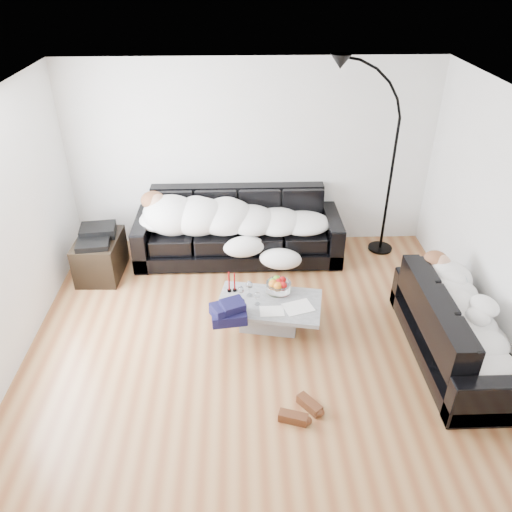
{
  "coord_description": "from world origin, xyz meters",
  "views": [
    {
      "loc": [
        -0.17,
        -4.27,
        3.73
      ],
      "look_at": [
        0.0,
        0.3,
        0.9
      ],
      "focal_mm": 35.0,
      "sensor_mm": 36.0,
      "label": 1
    }
  ],
  "objects_px": {
    "sofa_right": "(459,327)",
    "coffee_table": "(269,314)",
    "sofa_back": "(238,227)",
    "wine_glass_c": "(257,298)",
    "shoes": "(301,411)",
    "candle_left": "(229,282)",
    "sleeper_back": "(238,216)",
    "wine_glass_b": "(241,293)",
    "sleeper_right": "(464,309)",
    "av_cabinet": "(100,256)",
    "floor_lamp": "(391,173)",
    "candle_right": "(235,282)",
    "stereo": "(96,234)",
    "wine_glass_a": "(249,289)",
    "fruit_bowl": "(279,284)"
  },
  "relations": [
    {
      "from": "sofa_right",
      "to": "coffee_table",
      "type": "relative_size",
      "value": 1.68
    },
    {
      "from": "sofa_back",
      "to": "wine_glass_c",
      "type": "height_order",
      "value": "sofa_back"
    },
    {
      "from": "coffee_table",
      "to": "shoes",
      "type": "bearing_deg",
      "value": -80.43
    },
    {
      "from": "candle_left",
      "to": "shoes",
      "type": "height_order",
      "value": "candle_left"
    },
    {
      "from": "sleeper_back",
      "to": "coffee_table",
      "type": "height_order",
      "value": "sleeper_back"
    },
    {
      "from": "coffee_table",
      "to": "candle_left",
      "type": "bearing_deg",
      "value": 154.12
    },
    {
      "from": "sofa_back",
      "to": "wine_glass_b",
      "type": "bearing_deg",
      "value": -89.19
    },
    {
      "from": "candle_left",
      "to": "sleeper_right",
      "type": "bearing_deg",
      "value": -18.36
    },
    {
      "from": "sleeper_right",
      "to": "wine_glass_b",
      "type": "height_order",
      "value": "sleeper_right"
    },
    {
      "from": "shoes",
      "to": "candle_left",
      "type": "bearing_deg",
      "value": 143.08
    },
    {
      "from": "candle_left",
      "to": "av_cabinet",
      "type": "distance_m",
      "value": 1.97
    },
    {
      "from": "sofa_right",
      "to": "shoes",
      "type": "relative_size",
      "value": 4.26
    },
    {
      "from": "wine_glass_b",
      "to": "floor_lamp",
      "type": "relative_size",
      "value": 0.07
    },
    {
      "from": "wine_glass_c",
      "to": "candle_right",
      "type": "height_order",
      "value": "candle_right"
    },
    {
      "from": "wine_glass_b",
      "to": "sleeper_back",
      "type": "bearing_deg",
      "value": 90.84
    },
    {
      "from": "stereo",
      "to": "floor_lamp",
      "type": "bearing_deg",
      "value": 0.37
    },
    {
      "from": "coffee_table",
      "to": "wine_glass_a",
      "type": "xyz_separation_m",
      "value": [
        -0.22,
        0.13,
        0.26
      ]
    },
    {
      "from": "sofa_back",
      "to": "sofa_right",
      "type": "bearing_deg",
      "value": -43.28
    },
    {
      "from": "sleeper_right",
      "to": "candle_right",
      "type": "distance_m",
      "value": 2.46
    },
    {
      "from": "floor_lamp",
      "to": "sleeper_back",
      "type": "bearing_deg",
      "value": 175.61
    },
    {
      "from": "wine_glass_a",
      "to": "candle_right",
      "type": "height_order",
      "value": "candle_right"
    },
    {
      "from": "wine_glass_b",
      "to": "candle_right",
      "type": "distance_m",
      "value": 0.19
    },
    {
      "from": "wine_glass_c",
      "to": "candle_left",
      "type": "distance_m",
      "value": 0.41
    },
    {
      "from": "sofa_right",
      "to": "coffee_table",
      "type": "xyz_separation_m",
      "value": [
        -1.93,
        0.57,
        -0.22
      ]
    },
    {
      "from": "av_cabinet",
      "to": "candle_right",
      "type": "bearing_deg",
      "value": -25.65
    },
    {
      "from": "wine_glass_c",
      "to": "shoes",
      "type": "bearing_deg",
      "value": -74.27
    },
    {
      "from": "sleeper_right",
      "to": "coffee_table",
      "type": "relative_size",
      "value": 1.44
    },
    {
      "from": "fruit_bowl",
      "to": "candle_right",
      "type": "distance_m",
      "value": 0.51
    },
    {
      "from": "sleeper_back",
      "to": "candle_left",
      "type": "bearing_deg",
      "value": -95.0
    },
    {
      "from": "wine_glass_b",
      "to": "candle_left",
      "type": "height_order",
      "value": "candle_left"
    },
    {
      "from": "sleeper_right",
      "to": "floor_lamp",
      "type": "distance_m",
      "value": 2.31
    },
    {
      "from": "sofa_right",
      "to": "coffee_table",
      "type": "bearing_deg",
      "value": 73.51
    },
    {
      "from": "sofa_back",
      "to": "floor_lamp",
      "type": "xyz_separation_m",
      "value": [
        2.05,
        0.1,
        0.72
      ]
    },
    {
      "from": "sofa_back",
      "to": "candle_right",
      "type": "bearing_deg",
      "value": -92.13
    },
    {
      "from": "sofa_right",
      "to": "shoes",
      "type": "xyz_separation_m",
      "value": [
        -1.71,
        -0.75,
        -0.34
      ]
    },
    {
      "from": "sofa_right",
      "to": "floor_lamp",
      "type": "height_order",
      "value": "floor_lamp"
    },
    {
      "from": "wine_glass_c",
      "to": "wine_glass_b",
      "type": "bearing_deg",
      "value": 153.76
    },
    {
      "from": "fruit_bowl",
      "to": "sleeper_right",
      "type": "bearing_deg",
      "value": -23.34
    },
    {
      "from": "sofa_right",
      "to": "wine_glass_c",
      "type": "bearing_deg",
      "value": 75.48
    },
    {
      "from": "sleeper_right",
      "to": "coffee_table",
      "type": "height_order",
      "value": "sleeper_right"
    },
    {
      "from": "shoes",
      "to": "stereo",
      "type": "height_order",
      "value": "stereo"
    },
    {
      "from": "wine_glass_b",
      "to": "stereo",
      "type": "bearing_deg",
      "value": 148.88
    },
    {
      "from": "wine_glass_c",
      "to": "candle_right",
      "type": "relative_size",
      "value": 0.65
    },
    {
      "from": "sleeper_right",
      "to": "av_cabinet",
      "type": "xyz_separation_m",
      "value": [
        -4.09,
        1.74,
        -0.36
      ]
    },
    {
      "from": "floor_lamp",
      "to": "sofa_right",
      "type": "bearing_deg",
      "value": -93.06
    },
    {
      "from": "sofa_right",
      "to": "wine_glass_c",
      "type": "relative_size",
      "value": 12.18
    },
    {
      "from": "av_cabinet",
      "to": "floor_lamp",
      "type": "height_order",
      "value": "floor_lamp"
    },
    {
      "from": "coffee_table",
      "to": "fruit_bowl",
      "type": "height_order",
      "value": "fruit_bowl"
    },
    {
      "from": "coffee_table",
      "to": "floor_lamp",
      "type": "xyz_separation_m",
      "value": [
        1.71,
        1.67,
        1.01
      ]
    },
    {
      "from": "wine_glass_a",
      "to": "shoes",
      "type": "distance_m",
      "value": 1.56
    }
  ]
}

